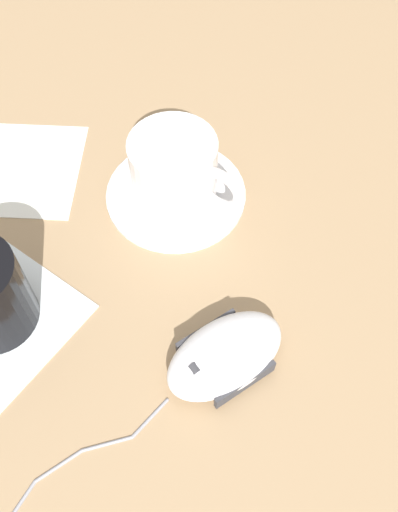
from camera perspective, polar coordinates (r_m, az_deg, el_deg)
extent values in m
plane|color=#9E7F5B|center=(0.57, -7.93, -1.36)|extent=(3.00, 3.00, 0.00)
cylinder|color=white|center=(0.61, -2.14, 6.25)|extent=(0.15, 0.15, 0.01)
cylinder|color=white|center=(0.58, -2.17, 8.54)|extent=(0.09, 0.09, 0.07)
torus|color=white|center=(0.56, 2.06, 6.72)|extent=(0.01, 0.05, 0.05)
ellipsoid|color=silver|center=(0.50, 2.63, -9.85)|extent=(0.13, 0.11, 0.04)
cylinder|color=#38383D|center=(0.48, -0.36, -11.29)|extent=(0.01, 0.01, 0.01)
cube|color=#38383D|center=(0.50, 4.64, -12.66)|extent=(0.06, 0.03, 0.02)
cube|color=#38383D|center=(0.51, 0.68, -7.52)|extent=(0.06, 0.03, 0.02)
cylinder|color=gray|center=(0.50, -4.92, -15.81)|extent=(0.04, 0.01, 0.00)
cylinder|color=gray|center=(0.50, -9.18, -18.01)|extent=(0.03, 0.03, 0.00)
cylinder|color=gray|center=(0.50, -13.88, -19.67)|extent=(0.04, 0.02, 0.00)
cylinder|color=gray|center=(0.51, -17.68, -22.73)|extent=(0.04, 0.00, 0.00)
sphere|color=gray|center=(0.51, -3.20, -14.12)|extent=(0.00, 0.00, 0.00)
sphere|color=gray|center=(0.50, -6.69, -17.50)|extent=(0.00, 0.00, 0.00)
sphere|color=gray|center=(0.50, -11.66, -18.49)|extent=(0.00, 0.00, 0.00)
sphere|color=gray|center=(0.51, -16.12, -20.82)|extent=(0.00, 0.00, 0.00)
cube|color=white|center=(0.56, -19.18, -6.01)|extent=(0.14, 0.14, 0.00)
cube|color=silver|center=(0.67, -17.55, 8.36)|extent=(0.18, 0.18, 0.00)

